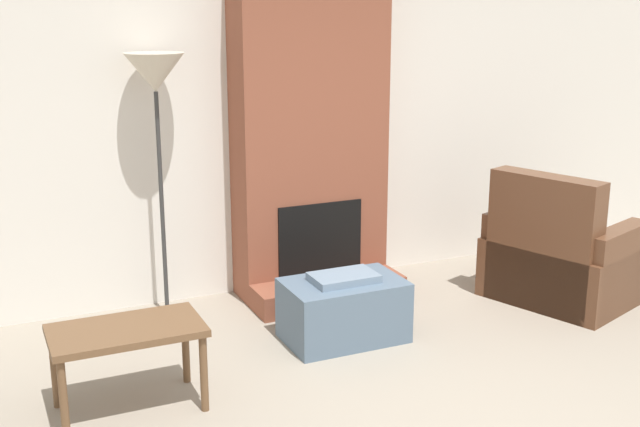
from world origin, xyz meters
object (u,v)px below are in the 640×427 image
at_px(ottoman, 344,309).
at_px(side_table, 127,338).
at_px(armchair, 558,261).
at_px(floor_lamp_left, 155,81).

relative_size(ottoman, side_table, 0.95).
distance_m(armchair, side_table, 3.27).
height_order(ottoman, armchair, armchair).
bearing_deg(armchair, floor_lamp_left, 51.35).
xyz_separation_m(ottoman, armchair, (1.77, -0.02, 0.10)).
bearing_deg(ottoman, floor_lamp_left, 136.67).
bearing_deg(floor_lamp_left, side_table, -112.16).
bearing_deg(floor_lamp_left, armchair, -18.78).
relative_size(armchair, side_table, 1.47).
bearing_deg(ottoman, armchair, -0.57).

